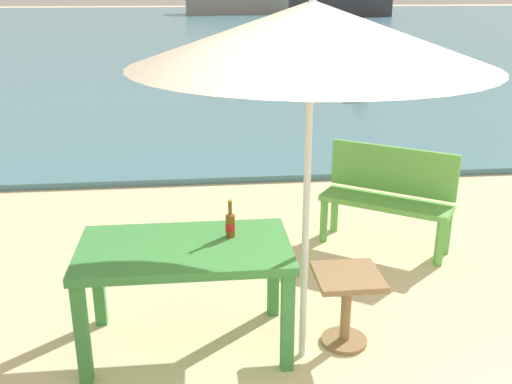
# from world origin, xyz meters

# --- Properties ---
(sea_water) EXTENTS (120.00, 50.00, 0.08)m
(sea_water) POSITION_xyz_m (0.00, 30.00, 0.04)
(sea_water) COLOR teal
(sea_water) RESTS_ON ground_plane
(picnic_table_green) EXTENTS (1.40, 0.80, 0.76)m
(picnic_table_green) POSITION_xyz_m (-1.25, 1.58, 0.65)
(picnic_table_green) COLOR #3D8C42
(picnic_table_green) RESTS_ON ground_plane
(beer_bottle_amber) EXTENTS (0.07, 0.07, 0.26)m
(beer_bottle_amber) POSITION_xyz_m (-0.94, 1.69, 0.85)
(beer_bottle_amber) COLOR brown
(beer_bottle_amber) RESTS_ON picnic_table_green
(patio_umbrella) EXTENTS (2.10, 2.10, 2.30)m
(patio_umbrella) POSITION_xyz_m (-0.49, 1.37, 2.12)
(patio_umbrella) COLOR silver
(patio_umbrella) RESTS_ON ground_plane
(side_table_wood) EXTENTS (0.44, 0.44, 0.54)m
(side_table_wood) POSITION_xyz_m (-0.16, 1.48, 0.35)
(side_table_wood) COLOR olive
(side_table_wood) RESTS_ON ground_plane
(bench_green_left) EXTENTS (1.19, 0.98, 0.95)m
(bench_green_left) POSITION_xyz_m (0.62, 3.05, 0.54)
(bench_green_left) COLOR #60B24C
(bench_green_left) RESTS_ON ground_plane
(swimmer_person) EXTENTS (0.34, 0.34, 0.41)m
(swimmer_person) POSITION_xyz_m (2.26, 9.77, 0.24)
(swimmer_person) COLOR tan
(swimmer_person) RESTS_ON sea_water
(boat_tanker) EXTENTS (6.75, 1.84, 2.46)m
(boat_tanker) POSITION_xyz_m (8.84, 39.01, 0.96)
(boat_tanker) COLOR #38383F
(boat_tanker) RESTS_ON sea_water
(boat_barge) EXTENTS (7.54, 2.06, 2.74)m
(boat_barge) POSITION_xyz_m (2.19, 42.99, 1.07)
(boat_barge) COLOR gray
(boat_barge) RESTS_ON sea_water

